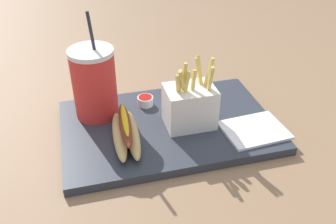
# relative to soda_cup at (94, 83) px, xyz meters

# --- Properties ---
(ground_plane) EXTENTS (2.40, 2.40, 0.02)m
(ground_plane) POSITION_rel_soda_cup_xyz_m (0.15, -0.08, -0.11)
(ground_plane) COLOR #8C6B4C
(food_tray) EXTENTS (0.47, 0.31, 0.02)m
(food_tray) POSITION_rel_soda_cup_xyz_m (0.15, -0.08, -0.09)
(food_tray) COLOR #2D333D
(food_tray) RESTS_ON ground_plane
(soda_cup) EXTENTS (0.10, 0.10, 0.25)m
(soda_cup) POSITION_rel_soda_cup_xyz_m (0.00, 0.00, 0.00)
(soda_cup) COLOR red
(soda_cup) RESTS_ON food_tray
(fries_basket) EXTENTS (0.11, 0.08, 0.16)m
(fries_basket) POSITION_rel_soda_cup_xyz_m (0.20, -0.09, -0.03)
(fries_basket) COLOR white
(fries_basket) RESTS_ON food_tray
(hot_dog_1) EXTENTS (0.06, 0.17, 0.06)m
(hot_dog_1) POSITION_rel_soda_cup_xyz_m (0.05, -0.12, -0.06)
(hot_dog_1) COLOR tan
(hot_dog_1) RESTS_ON food_tray
(ketchup_cup_1) EXTENTS (0.04, 0.04, 0.02)m
(ketchup_cup_1) POSITION_rel_soda_cup_xyz_m (0.12, 0.01, -0.07)
(ketchup_cup_1) COLOR white
(ketchup_cup_1) RESTS_ON food_tray
(napkin_stack) EXTENTS (0.14, 0.12, 0.01)m
(napkin_stack) POSITION_rel_soda_cup_xyz_m (0.33, -0.16, -0.08)
(napkin_stack) COLOR white
(napkin_stack) RESTS_ON food_tray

